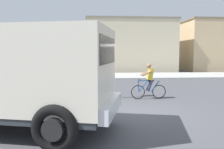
% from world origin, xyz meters
% --- Properties ---
extents(ground_plane, '(120.00, 120.00, 0.00)m').
position_xyz_m(ground_plane, '(0.00, 0.00, 0.00)').
color(ground_plane, '#4C4C51').
extents(sidewalk_far, '(80.00, 5.00, 0.16)m').
position_xyz_m(sidewalk_far, '(0.00, 12.75, 0.08)').
color(sidewalk_far, '#ADADA8').
rests_on(sidewalk_far, ground).
extents(truck_foreground, '(5.84, 3.72, 2.90)m').
position_xyz_m(truck_foreground, '(-3.53, -1.65, 1.67)').
color(truck_foreground, silver).
rests_on(truck_foreground, ground).
extents(cyclist, '(1.73, 0.50, 1.72)m').
position_xyz_m(cyclist, '(1.20, 2.50, 0.86)').
color(cyclist, black).
rests_on(cyclist, ground).
extents(traffic_light_pole, '(0.24, 0.43, 3.20)m').
position_xyz_m(traffic_light_pole, '(-0.86, 2.75, 2.07)').
color(traffic_light_pole, red).
rests_on(traffic_light_pole, ground).
extents(building_corner_left, '(11.93, 5.40, 5.20)m').
position_xyz_m(building_corner_left, '(-9.19, 18.64, 2.60)').
color(building_corner_left, '#B2AD9E').
rests_on(building_corner_left, ground).
extents(building_mid_block, '(10.35, 6.58, 6.14)m').
position_xyz_m(building_mid_block, '(2.75, 19.58, 3.07)').
color(building_mid_block, beige).
rests_on(building_mid_block, ground).
extents(building_corner_right, '(10.31, 5.56, 6.31)m').
position_xyz_m(building_corner_right, '(14.89, 19.90, 3.16)').
color(building_corner_right, '#D1B284').
rests_on(building_corner_right, ground).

